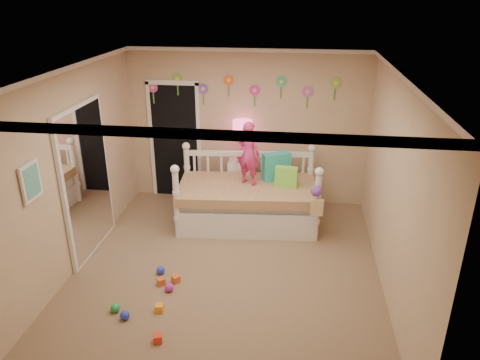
# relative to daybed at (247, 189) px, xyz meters

# --- Properties ---
(floor) EXTENTS (4.00, 4.50, 0.01)m
(floor) POSITION_rel_daybed_xyz_m (-0.12, -1.35, -0.59)
(floor) COLOR #7F684C
(floor) RESTS_ON ground
(ceiling) EXTENTS (4.00, 4.50, 0.01)m
(ceiling) POSITION_rel_daybed_xyz_m (-0.12, -1.35, 2.01)
(ceiling) COLOR white
(ceiling) RESTS_ON floor
(back_wall) EXTENTS (4.00, 0.01, 2.60)m
(back_wall) POSITION_rel_daybed_xyz_m (-0.12, 0.90, 0.71)
(back_wall) COLOR tan
(back_wall) RESTS_ON floor
(left_wall) EXTENTS (0.01, 4.50, 2.60)m
(left_wall) POSITION_rel_daybed_xyz_m (-2.12, -1.35, 0.71)
(left_wall) COLOR tan
(left_wall) RESTS_ON floor
(right_wall) EXTENTS (0.01, 4.50, 2.60)m
(right_wall) POSITION_rel_daybed_xyz_m (1.88, -1.35, 0.71)
(right_wall) COLOR tan
(right_wall) RESTS_ON floor
(crown_molding) EXTENTS (4.00, 4.50, 0.06)m
(crown_molding) POSITION_rel_daybed_xyz_m (-0.12, -1.35, 1.98)
(crown_molding) COLOR white
(crown_molding) RESTS_ON ceiling
(daybed) EXTENTS (2.25, 1.34, 1.17)m
(daybed) POSITION_rel_daybed_xyz_m (0.00, 0.00, 0.00)
(daybed) COLOR white
(daybed) RESTS_ON floor
(pillow_turquoise) EXTENTS (0.46, 0.33, 0.44)m
(pillow_turquoise) POSITION_rel_daybed_xyz_m (0.42, 0.28, 0.28)
(pillow_turquoise) COLOR #27C59D
(pillow_turquoise) RESTS_ON daybed
(pillow_lime) EXTENTS (0.35, 0.16, 0.32)m
(pillow_lime) POSITION_rel_daybed_xyz_m (0.59, 0.02, 0.23)
(pillow_lime) COLOR #82EA47
(pillow_lime) RESTS_ON daybed
(child) EXTENTS (0.43, 0.37, 0.99)m
(child) POSITION_rel_daybed_xyz_m (0.01, 0.07, 0.56)
(child) COLOR #D6307B
(child) RESTS_ON daybed
(nightstand) EXTENTS (0.47, 0.36, 0.77)m
(nightstand) POSITION_rel_daybed_xyz_m (-0.17, 0.72, -0.20)
(nightstand) COLOR white
(nightstand) RESTS_ON floor
(table_lamp) EXTENTS (0.32, 0.32, 0.70)m
(table_lamp) POSITION_rel_daybed_xyz_m (-0.17, 0.72, 0.65)
(table_lamp) COLOR #E61E7C
(table_lamp) RESTS_ON nightstand
(closet_doorway) EXTENTS (0.90, 0.04, 2.07)m
(closet_doorway) POSITION_rel_daybed_xyz_m (-1.37, 0.88, 0.45)
(closet_doorway) COLOR black
(closet_doorway) RESTS_ON back_wall
(flower_decals) EXTENTS (3.40, 0.02, 0.50)m
(flower_decals) POSITION_rel_daybed_xyz_m (-0.21, 0.89, 1.35)
(flower_decals) COLOR #B2668C
(flower_decals) RESTS_ON back_wall
(mirror_closet) EXTENTS (0.07, 1.30, 2.10)m
(mirror_closet) POSITION_rel_daybed_xyz_m (-2.08, -1.05, 0.46)
(mirror_closet) COLOR white
(mirror_closet) RESTS_ON left_wall
(wall_picture) EXTENTS (0.05, 0.34, 0.42)m
(wall_picture) POSITION_rel_daybed_xyz_m (-2.09, -2.25, 0.96)
(wall_picture) COLOR white
(wall_picture) RESTS_ON left_wall
(hanging_bag) EXTENTS (0.20, 0.16, 0.36)m
(hanging_bag) POSITION_rel_daybed_xyz_m (1.03, -0.59, 0.13)
(hanging_bag) COLOR beige
(hanging_bag) RESTS_ON daybed
(toy_scatter) EXTENTS (0.93, 1.37, 0.11)m
(toy_scatter) POSITION_rel_daybed_xyz_m (-0.97, -2.19, -0.53)
(toy_scatter) COLOR #996666
(toy_scatter) RESTS_ON floor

